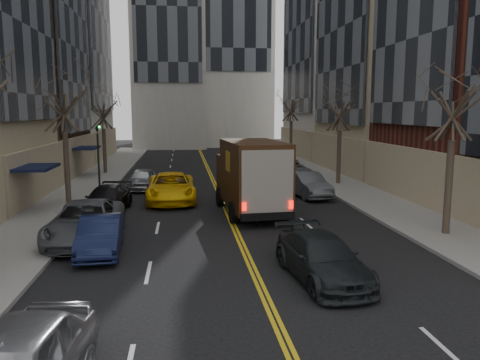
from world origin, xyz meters
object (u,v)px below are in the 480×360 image
object	(u,v)px
taxi	(171,187)
ups_truck	(251,177)
observer_sedan	(322,258)
pedestrian	(259,208)

from	to	relation	value
taxi	ups_truck	bearing A→B (deg)	-43.62
taxi	observer_sedan	bearing A→B (deg)	-71.00
observer_sedan	pedestrian	distance (m)	7.54
ups_truck	observer_sedan	world-z (taller)	ups_truck
ups_truck	taxi	bearing A→B (deg)	133.05
ups_truck	taxi	size ratio (longest dim) A/B	1.19
pedestrian	taxi	bearing A→B (deg)	24.25
ups_truck	pedestrian	bearing A→B (deg)	-94.08
ups_truck	taxi	world-z (taller)	ups_truck
observer_sedan	taxi	bearing A→B (deg)	104.16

